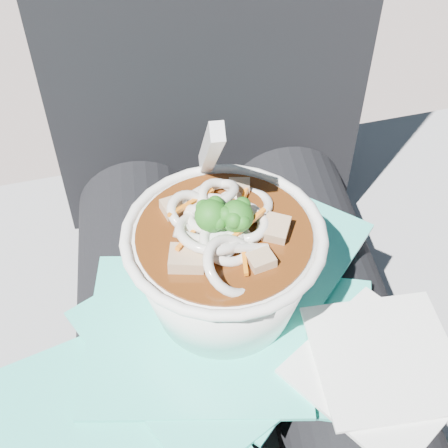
{
  "coord_description": "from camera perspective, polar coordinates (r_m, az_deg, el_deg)",
  "views": [
    {
      "loc": [
        -0.06,
        -0.31,
        1.05
      ],
      "look_at": [
        -0.02,
        0.01,
        0.7
      ],
      "focal_mm": 50.0,
      "sensor_mm": 36.0,
      "label": 1
    }
  ],
  "objects": [
    {
      "name": "napkins",
      "position": [
        0.53,
        14.28,
        -12.47
      ],
      "size": [
        0.17,
        0.17,
        0.01
      ],
      "color": "white",
      "rests_on": "plastic_bag"
    },
    {
      "name": "plastic_bag",
      "position": [
        0.54,
        -0.74,
        -9.59
      ],
      "size": [
        0.37,
        0.39,
        0.01
      ],
      "color": "#32D3BB",
      "rests_on": "lap"
    },
    {
      "name": "stone_ledge",
      "position": [
        0.94,
        -0.2,
        -13.96
      ],
      "size": [
        1.05,
        0.62,
        0.45
      ],
      "primitive_type": "cube",
      "rotation": [
        0.0,
        0.0,
        0.12
      ],
      "color": "gray",
      "rests_on": "ground"
    },
    {
      "name": "person_body",
      "position": [
        0.65,
        0.44,
        -4.33
      ],
      "size": [
        0.34,
        0.94,
        0.99
      ],
      "color": "black",
      "rests_on": "ground"
    },
    {
      "name": "udon_bowl",
      "position": [
        0.51,
        -0.02,
        -3.32
      ],
      "size": [
        0.17,
        0.17,
        0.2
      ],
      "color": "white",
      "rests_on": "plastic_bag"
    },
    {
      "name": "lap",
      "position": [
        0.62,
        1.71,
        -12.54
      ],
      "size": [
        0.32,
        0.48,
        0.14
      ],
      "color": "black",
      "rests_on": "stone_ledge"
    }
  ]
}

